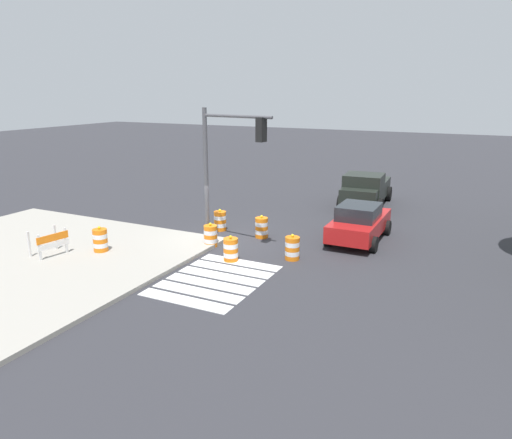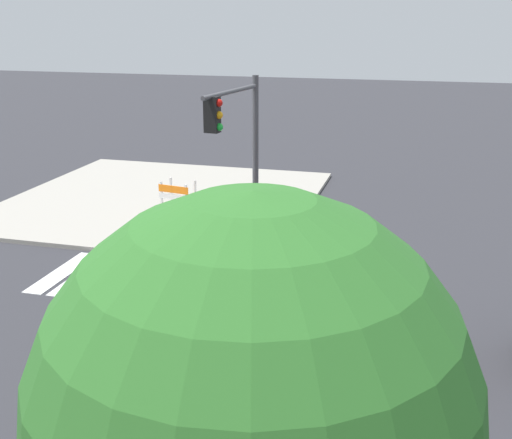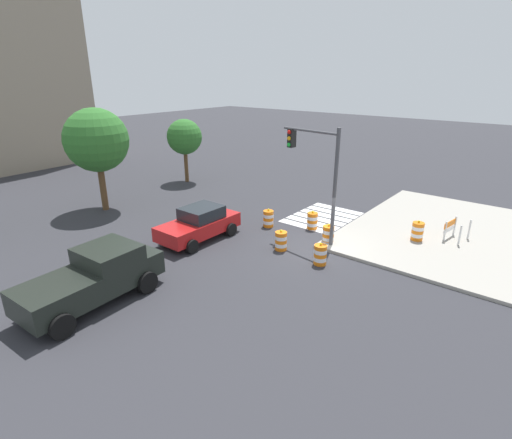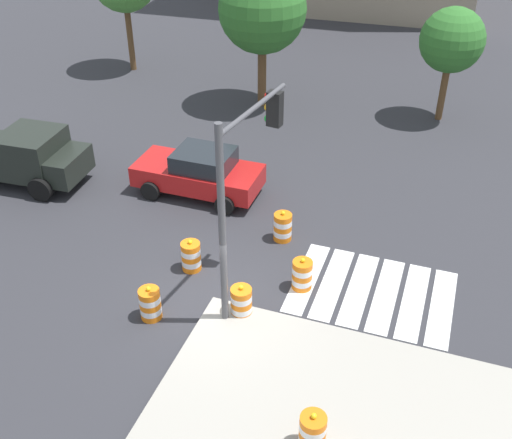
% 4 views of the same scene
% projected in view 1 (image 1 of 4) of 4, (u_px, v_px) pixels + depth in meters
% --- Properties ---
extents(ground_plane, '(120.00, 120.00, 0.00)m').
position_uv_depth(ground_plane, '(227.00, 241.00, 20.65)').
color(ground_plane, '#2D2D33').
extents(sidewalk_corner, '(12.00, 12.00, 0.15)m').
position_uv_depth(sidewalk_corner, '(10.00, 261.00, 17.99)').
color(sidewalk_corner, '#9E998E').
rests_on(sidewalk_corner, ground).
extents(crosswalk_stripes, '(4.35, 3.20, 0.02)m').
position_uv_depth(crosswalk_stripes, '(215.00, 280.00, 16.42)').
color(crosswalk_stripes, silver).
rests_on(crosswalk_stripes, ground).
extents(sports_car, '(4.30, 2.14, 1.63)m').
position_uv_depth(sports_car, '(359.00, 222.00, 20.54)').
color(sports_car, red).
rests_on(sports_car, ground).
extents(pickup_truck, '(5.26, 2.59, 1.92)m').
position_uv_depth(pickup_truck, '(365.00, 190.00, 26.49)').
color(pickup_truck, black).
rests_on(pickup_truck, ground).
extents(traffic_barrel_near_corner, '(0.56, 0.56, 1.02)m').
position_uv_depth(traffic_barrel_near_corner, '(262.00, 228.00, 21.05)').
color(traffic_barrel_near_corner, orange).
rests_on(traffic_barrel_near_corner, ground).
extents(traffic_barrel_crosswalk_end, '(0.56, 0.56, 1.02)m').
position_uv_depth(traffic_barrel_crosswalk_end, '(231.00, 250.00, 18.14)').
color(traffic_barrel_crosswalk_end, orange).
rests_on(traffic_barrel_crosswalk_end, ground).
extents(traffic_barrel_median_near, '(0.56, 0.56, 1.02)m').
position_uv_depth(traffic_barrel_median_near, '(211.00, 236.00, 19.85)').
color(traffic_barrel_median_near, orange).
rests_on(traffic_barrel_median_near, ground).
extents(traffic_barrel_median_far, '(0.56, 0.56, 1.02)m').
position_uv_depth(traffic_barrel_median_far, '(292.00, 248.00, 18.31)').
color(traffic_barrel_median_far, orange).
rests_on(traffic_barrel_median_far, ground).
extents(traffic_barrel_far_curb, '(0.56, 0.56, 1.02)m').
position_uv_depth(traffic_barrel_far_curb, '(220.00, 221.00, 22.12)').
color(traffic_barrel_far_curb, orange).
rests_on(traffic_barrel_far_curb, ground).
extents(traffic_barrel_on_sidewalk, '(0.56, 0.56, 1.02)m').
position_uv_depth(traffic_barrel_on_sidewalk, '(100.00, 240.00, 18.81)').
color(traffic_barrel_on_sidewalk, orange).
rests_on(traffic_barrel_on_sidewalk, sidewalk_corner).
extents(construction_barricade, '(1.34, 0.96, 1.00)m').
position_uv_depth(construction_barricade, '(51.00, 241.00, 18.26)').
color(construction_barricade, silver).
rests_on(construction_barricade, sidewalk_corner).
extents(traffic_light_pole, '(0.68, 3.27, 5.50)m').
position_uv_depth(traffic_light_pole, '(228.00, 153.00, 18.75)').
color(traffic_light_pole, '#4C4C51').
rests_on(traffic_light_pole, sidewalk_corner).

